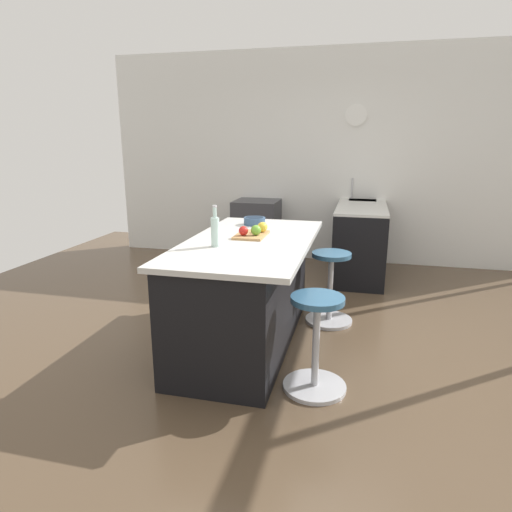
{
  "coord_description": "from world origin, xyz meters",
  "views": [
    {
      "loc": [
        3.38,
        0.65,
        1.68
      ],
      "look_at": [
        0.03,
        -0.17,
        0.77
      ],
      "focal_mm": 30.89,
      "sensor_mm": 36.0,
      "label": 1
    }
  ],
  "objects_px": {
    "oven_range": "(257,231)",
    "water_bottle": "(215,231)",
    "fruit_bowl": "(255,220)",
    "kitchen_island": "(245,291)",
    "cutting_board": "(251,235)",
    "apple_green": "(256,230)",
    "apple_yellow": "(262,227)",
    "stool_by_window": "(330,290)",
    "stool_middle": "(316,346)",
    "apple_red": "(243,231)"
  },
  "relations": [
    {
      "from": "cutting_board",
      "to": "apple_red",
      "type": "height_order",
      "value": "apple_red"
    },
    {
      "from": "kitchen_island",
      "to": "apple_green",
      "type": "xyz_separation_m",
      "value": [
        -0.08,
        0.08,
        0.51
      ]
    },
    {
      "from": "oven_range",
      "to": "fruit_bowl",
      "type": "xyz_separation_m",
      "value": [
        1.95,
        0.45,
        0.51
      ]
    },
    {
      "from": "cutting_board",
      "to": "stool_by_window",
      "type": "bearing_deg",
      "value": 126.71
    },
    {
      "from": "kitchen_island",
      "to": "stool_middle",
      "type": "distance_m",
      "value": 0.9
    },
    {
      "from": "apple_green",
      "to": "fruit_bowl",
      "type": "distance_m",
      "value": 0.57
    },
    {
      "from": "apple_green",
      "to": "stool_middle",
      "type": "bearing_deg",
      "value": 40.94
    },
    {
      "from": "oven_range",
      "to": "fruit_bowl",
      "type": "bearing_deg",
      "value": 13.04
    },
    {
      "from": "oven_range",
      "to": "water_bottle",
      "type": "distance_m",
      "value": 2.95
    },
    {
      "from": "stool_middle",
      "to": "cutting_board",
      "type": "height_order",
      "value": "cutting_board"
    },
    {
      "from": "cutting_board",
      "to": "oven_range",
      "type": "bearing_deg",
      "value": -167.36
    },
    {
      "from": "oven_range",
      "to": "apple_red",
      "type": "height_order",
      "value": "apple_red"
    },
    {
      "from": "cutting_board",
      "to": "apple_yellow",
      "type": "bearing_deg",
      "value": 140.77
    },
    {
      "from": "kitchen_island",
      "to": "fruit_bowl",
      "type": "bearing_deg",
      "value": -173.49
    },
    {
      "from": "apple_yellow",
      "to": "apple_green",
      "type": "xyz_separation_m",
      "value": [
        0.14,
        -0.02,
        -0.0
      ]
    },
    {
      "from": "stool_by_window",
      "to": "cutting_board",
      "type": "height_order",
      "value": "cutting_board"
    },
    {
      "from": "oven_range",
      "to": "kitchen_island",
      "type": "relative_size",
      "value": 0.45
    },
    {
      "from": "kitchen_island",
      "to": "water_bottle",
      "type": "relative_size",
      "value": 6.09
    },
    {
      "from": "fruit_bowl",
      "to": "oven_range",
      "type": "bearing_deg",
      "value": -166.96
    },
    {
      "from": "oven_range",
      "to": "water_bottle",
      "type": "relative_size",
      "value": 2.76
    },
    {
      "from": "kitchen_island",
      "to": "stool_by_window",
      "type": "height_order",
      "value": "kitchen_island"
    },
    {
      "from": "oven_range",
      "to": "kitchen_island",
      "type": "height_order",
      "value": "kitchen_island"
    },
    {
      "from": "oven_range",
      "to": "stool_middle",
      "type": "xyz_separation_m",
      "value": [
        3.17,
        1.19,
        -0.11
      ]
    },
    {
      "from": "oven_range",
      "to": "apple_red",
      "type": "xyz_separation_m",
      "value": [
        2.53,
        0.5,
        0.53
      ]
    },
    {
      "from": "apple_red",
      "to": "fruit_bowl",
      "type": "height_order",
      "value": "apple_red"
    },
    {
      "from": "kitchen_island",
      "to": "apple_green",
      "type": "height_order",
      "value": "apple_green"
    },
    {
      "from": "water_bottle",
      "to": "fruit_bowl",
      "type": "relative_size",
      "value": 1.55
    },
    {
      "from": "kitchen_island",
      "to": "stool_by_window",
      "type": "relative_size",
      "value": 2.8
    },
    {
      "from": "oven_range",
      "to": "apple_green",
      "type": "height_order",
      "value": "apple_green"
    },
    {
      "from": "stool_middle",
      "to": "kitchen_island",
      "type": "bearing_deg",
      "value": -132.05
    },
    {
      "from": "oven_range",
      "to": "kitchen_island",
      "type": "distance_m",
      "value": 2.63
    },
    {
      "from": "kitchen_island",
      "to": "fruit_bowl",
      "type": "distance_m",
      "value": 0.8
    },
    {
      "from": "kitchen_island",
      "to": "apple_green",
      "type": "distance_m",
      "value": 0.52
    },
    {
      "from": "cutting_board",
      "to": "apple_green",
      "type": "distance_m",
      "value": 0.09
    },
    {
      "from": "apple_red",
      "to": "apple_yellow",
      "type": "relative_size",
      "value": 0.89
    },
    {
      "from": "cutting_board",
      "to": "apple_yellow",
      "type": "relative_size",
      "value": 4.15
    },
    {
      "from": "apple_green",
      "to": "fruit_bowl",
      "type": "relative_size",
      "value": 0.42
    },
    {
      "from": "water_bottle",
      "to": "apple_green",
      "type": "bearing_deg",
      "value": 149.24
    },
    {
      "from": "oven_range",
      "to": "water_bottle",
      "type": "bearing_deg",
      "value": 7.51
    },
    {
      "from": "kitchen_island",
      "to": "apple_yellow",
      "type": "height_order",
      "value": "apple_yellow"
    },
    {
      "from": "apple_red",
      "to": "apple_yellow",
      "type": "distance_m",
      "value": 0.21
    },
    {
      "from": "oven_range",
      "to": "cutting_board",
      "type": "distance_m",
      "value": 2.56
    },
    {
      "from": "water_bottle",
      "to": "fruit_bowl",
      "type": "bearing_deg",
      "value": 175.5
    },
    {
      "from": "stool_middle",
      "to": "apple_green",
      "type": "relative_size",
      "value": 7.95
    },
    {
      "from": "apple_yellow",
      "to": "oven_range",
      "type": "bearing_deg",
      "value": -165.22
    },
    {
      "from": "cutting_board",
      "to": "kitchen_island",
      "type": "bearing_deg",
      "value": -12.25
    },
    {
      "from": "cutting_board",
      "to": "apple_yellow",
      "type": "distance_m",
      "value": 0.13
    },
    {
      "from": "water_bottle",
      "to": "fruit_bowl",
      "type": "xyz_separation_m",
      "value": [
        -0.92,
        0.07,
        -0.08
      ]
    },
    {
      "from": "oven_range",
      "to": "stool_middle",
      "type": "relative_size",
      "value": 1.27
    },
    {
      "from": "cutting_board",
      "to": "water_bottle",
      "type": "height_order",
      "value": "water_bottle"
    }
  ]
}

